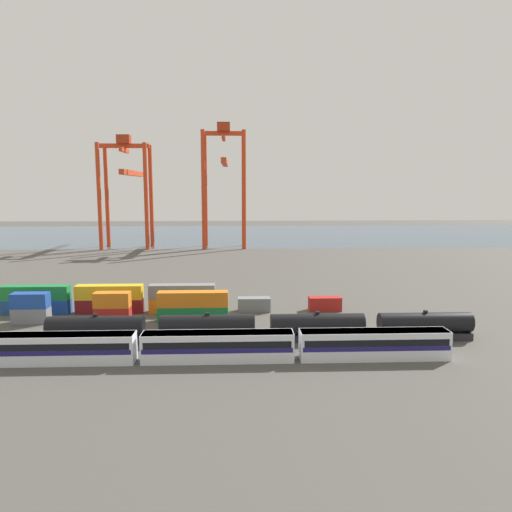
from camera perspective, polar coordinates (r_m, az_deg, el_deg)
name	(u,v)px	position (r m, az deg, el deg)	size (l,w,h in m)	color
ground_plane	(202,275)	(127.06, -6.44, -2.26)	(420.00, 420.00, 0.00)	#4C4944
harbour_water	(218,235)	(235.79, -4.53, 2.57)	(400.00, 110.00, 0.01)	#384C60
passenger_train	(218,345)	(64.43, -4.58, -10.61)	(62.07, 3.14, 3.90)	silver
freight_tank_row	(263,327)	(72.03, 0.80, -8.55)	(63.51, 3.03, 4.49)	#232326
shipping_container_1	(31,315)	(90.35, -25.37, -6.44)	(6.04, 2.44, 2.60)	slate
shipping_container_2	(30,300)	(89.76, -25.47, -4.84)	(6.04, 2.44, 2.60)	#1C4299
shipping_container_3	(113,314)	(85.90, -16.81, -6.73)	(6.04, 2.44, 2.60)	#AD211C
shipping_container_4	(112,300)	(85.29, -16.88, -5.04)	(6.04, 2.44, 2.60)	orange
shipping_container_5	(193,314)	(83.52, -7.54, -6.87)	(12.10, 2.44, 2.60)	#197538
shipping_container_6	(193,299)	(82.89, -7.57, -5.13)	(12.10, 2.44, 2.60)	orange
shipping_container_7	(37,306)	(96.47, -24.83, -5.52)	(12.10, 2.44, 2.60)	#1C4299
shipping_container_8	(36,293)	(95.92, -24.92, -4.01)	(12.10, 2.44, 2.60)	#197538
shipping_container_9	(110,306)	(92.19, -17.12, -5.73)	(12.10, 2.44, 2.60)	maroon
shipping_container_10	(109,292)	(91.62, -17.19, -4.15)	(12.10, 2.44, 2.60)	gold
shipping_container_11	(182,305)	(89.71, -8.82, -5.84)	(12.10, 2.44, 2.60)	orange
shipping_container_12	(182,291)	(89.13, -8.86, -4.22)	(12.10, 2.44, 2.60)	slate
shipping_container_13	(254,304)	(89.18, -0.24, -5.83)	(6.04, 2.44, 2.60)	slate
shipping_container_14	(325,304)	(90.62, 8.26, -5.69)	(6.04, 2.44, 2.60)	#AD211C
gantry_crane_west	(127,181)	(191.49, -15.18, 8.72)	(18.75, 38.54, 42.51)	red
gantry_crane_central	(224,174)	(186.23, -3.84, 9.83)	(16.64, 35.56, 47.21)	red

